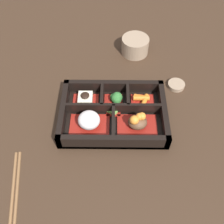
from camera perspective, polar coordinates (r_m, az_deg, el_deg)
ground_plane at (r=0.71m, az=-0.00°, el=-1.22°), size 3.00×3.00×0.00m
bento_base at (r=0.71m, az=-0.00°, el=-0.98°), size 0.28×0.19×0.01m
bento_rim at (r=0.69m, az=0.02°, el=0.06°), size 0.28×0.19×0.05m
bowl_stew at (r=0.67m, az=5.24°, el=-2.27°), size 0.10×0.07×0.05m
bowl_rice at (r=0.67m, az=-5.32°, el=-2.03°), size 0.10×0.07×0.05m
bowl_carrots at (r=0.73m, az=6.37°, el=2.62°), size 0.06×0.05×0.02m
bowl_greens at (r=0.72m, az=0.61°, el=2.98°), size 0.05×0.05×0.03m
bowl_tofu at (r=0.73m, az=-6.08°, el=2.76°), size 0.07×0.05×0.03m
bowl_pickles at (r=0.70m, az=-0.07°, el=0.32°), size 0.04×0.03×0.01m
tea_cup at (r=0.88m, az=4.80°, el=14.28°), size 0.09×0.09×0.05m
chopsticks at (r=0.64m, az=-20.90°, el=-16.95°), size 0.05×0.23×0.01m
sauce_dish at (r=0.80m, az=13.55°, el=5.76°), size 0.05×0.05×0.01m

